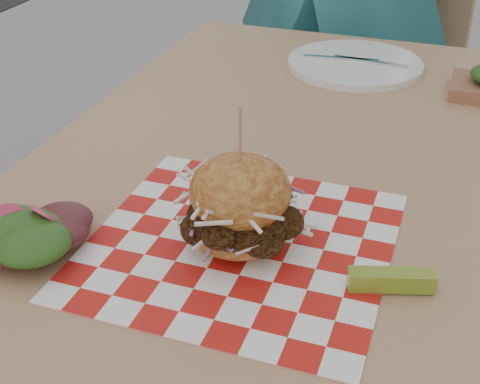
# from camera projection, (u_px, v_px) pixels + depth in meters

# --- Properties ---
(patio_table) EXTENTS (0.80, 1.20, 0.75)m
(patio_table) POSITION_uv_depth(u_px,v_px,m) (302.00, 199.00, 1.06)
(patio_table) COLOR #A6805C
(patio_table) RESTS_ON ground
(patio_chair) EXTENTS (0.49, 0.50, 0.95)m
(patio_chair) POSITION_uv_depth(u_px,v_px,m) (398.00, 56.00, 1.98)
(patio_chair) COLOR #A6805C
(patio_chair) RESTS_ON ground
(paper_liner) EXTENTS (0.36, 0.36, 0.00)m
(paper_liner) POSITION_uv_depth(u_px,v_px,m) (240.00, 244.00, 0.82)
(paper_liner) COLOR red
(paper_liner) RESTS_ON patio_table
(sandwich) EXTENTS (0.16, 0.16, 0.18)m
(sandwich) POSITION_uv_depth(u_px,v_px,m) (240.00, 208.00, 0.79)
(sandwich) COLOR #C77F38
(sandwich) RESTS_ON paper_liner
(pickle_spear) EXTENTS (0.10, 0.05, 0.02)m
(pickle_spear) POSITION_uv_depth(u_px,v_px,m) (391.00, 280.00, 0.74)
(pickle_spear) COLOR olive
(pickle_spear) RESTS_ON paper_liner
(side_salad) EXTENTS (0.14, 0.14, 0.05)m
(side_salad) POSITION_uv_depth(u_px,v_px,m) (30.00, 235.00, 0.81)
(side_salad) COLOR #3F1419
(side_salad) RESTS_ON patio_table
(place_setting) EXTENTS (0.27, 0.27, 0.02)m
(place_setting) POSITION_uv_depth(u_px,v_px,m) (355.00, 64.00, 1.34)
(place_setting) COLOR white
(place_setting) RESTS_ON patio_table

